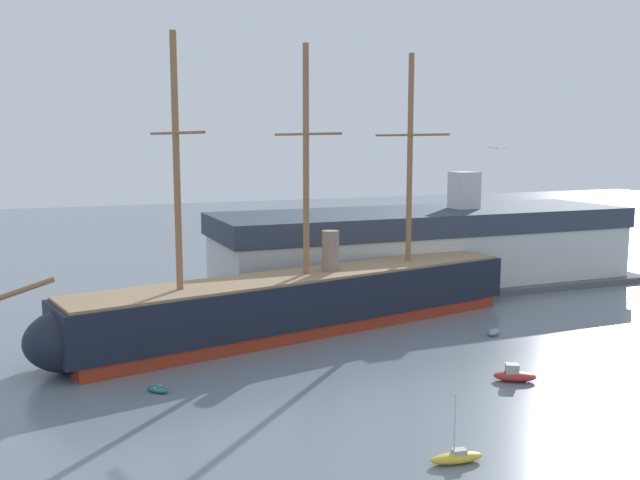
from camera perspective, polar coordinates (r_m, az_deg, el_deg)
The scene contains 9 objects.
tall_ship at distance 70.05m, azimuth -1.13°, elevation -5.00°, with size 58.36×17.65×28.37m.
sailboat_near_centre at distance 43.79m, azimuth 11.20°, elevation -17.15°, with size 3.43×1.44×4.34m.
motorboat_mid_right at distance 58.30m, azimuth 15.73°, elevation -10.67°, with size 3.59×2.85×1.40m.
dinghy_alongside_bow at distance 55.36m, azimuth -13.25°, elevation -11.87°, with size 1.91×2.13×0.48m.
dinghy_alongside_stern at distance 71.23m, azimuth 14.14°, elevation -7.37°, with size 2.36×2.16×0.53m.
sailboat_far_right at distance 84.82m, azimuth 13.04°, elevation -4.68°, with size 2.42×5.01×6.27m.
dinghy_distant_centre at distance 84.48m, azimuth -5.76°, elevation -4.77°, with size 1.89×1.91×0.44m.
dockside_warehouse_right at distance 92.06m, azimuth 8.64°, elevation -0.71°, with size 60.18×18.80×15.04m.
seagull_in_flight at distance 48.73m, azimuth 14.45°, elevation 7.36°, with size 1.26×0.52×0.14m.
Camera 1 is at (-20.40, -16.88, 18.88)m, focal length 38.81 mm.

